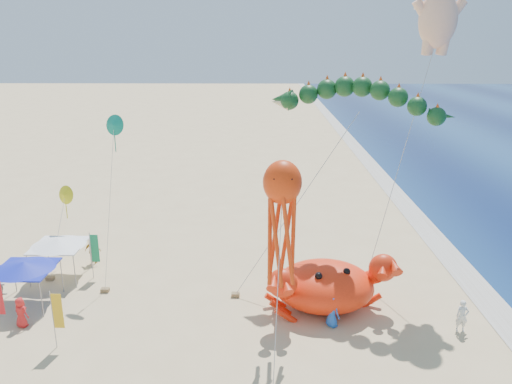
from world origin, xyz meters
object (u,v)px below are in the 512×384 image
dragon_kite (357,104)px  canopy_blue (24,266)px  canopy_white (58,243)px  octopus_kite (282,214)px  crab_inflatable (325,285)px  cherub_kite (439,9)px

dragon_kite → canopy_blue: size_ratio=3.61×
dragon_kite → canopy_white: 20.92m
canopy_blue → canopy_white: size_ratio=1.01×
octopus_kite → canopy_blue: bearing=164.6°
dragon_kite → octopus_kite: (-4.68, -7.71, -4.25)m
dragon_kite → canopy_blue: dragon_kite is taller
canopy_blue → canopy_white: (0.60, 3.54, -0.00)m
crab_inflatable → dragon_kite: (1.98, 3.89, 9.93)m
crab_inflatable → canopy_blue: crab_inflatable is taller
canopy_blue → canopy_white: 3.59m
octopus_kite → canopy_white: (-14.21, 7.62, -4.74)m
octopus_kite → canopy_white: octopus_kite is taller
dragon_kite → octopus_kite: dragon_kite is taller
crab_inflatable → cherub_kite: bearing=41.3°
canopy_blue → canopy_white: same height
dragon_kite → octopus_kite: 9.97m
canopy_blue → canopy_white: bearing=80.4°
cherub_kite → dragon_kite: bearing=-155.7°
octopus_kite → cherub_kite: bearing=45.8°
crab_inflatable → canopy_white: (-16.91, 3.80, 0.94)m
cherub_kite → canopy_white: (-23.93, -2.37, -14.43)m
octopus_kite → canopy_blue: 16.08m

